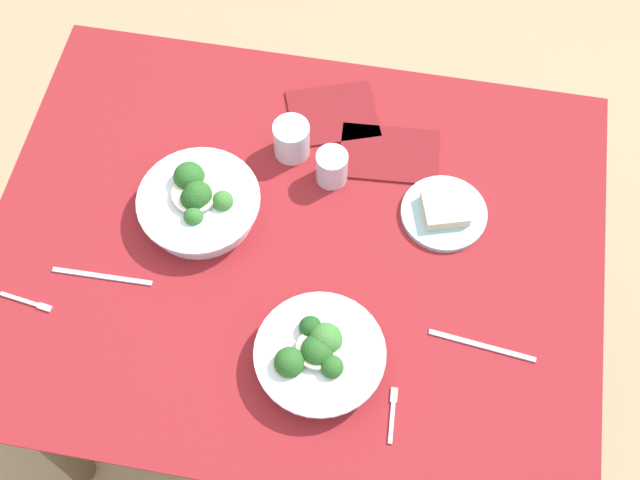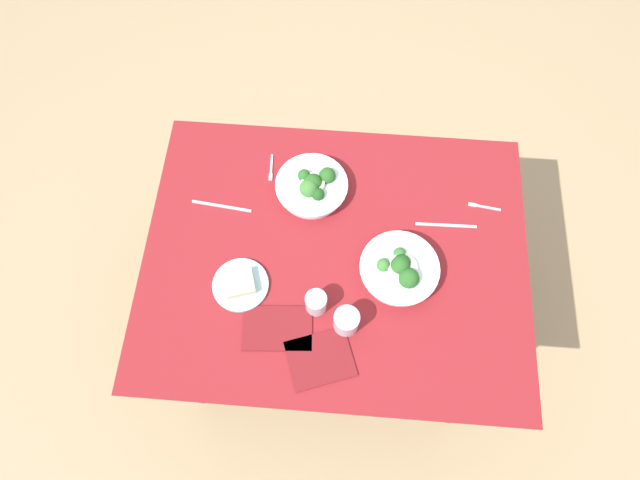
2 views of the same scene
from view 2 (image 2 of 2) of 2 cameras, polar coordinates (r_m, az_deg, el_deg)
The scene contains 13 objects.
ground_plane at distance 2.48m, azimuth 1.30°, elevation -8.29°, with size 6.00×6.00×0.00m, color tan.
dining_table at distance 1.87m, azimuth 1.70°, elevation -3.09°, with size 1.27×0.99×0.75m.
broccoli_bowl_far at distance 1.72m, azimuth 8.64°, elevation -3.15°, with size 0.26×0.26×0.10m.
broccoli_bowl_near at distance 1.84m, azimuth -0.67°, elevation 5.76°, with size 0.25×0.25×0.09m.
bread_side_plate at distance 1.73m, azimuth -8.37°, elevation -4.72°, with size 0.18×0.18×0.04m.
water_glass_center at distance 1.65m, azimuth 2.99°, elevation -8.67°, with size 0.08×0.08×0.09m, color silver.
water_glass_side at distance 1.66m, azimuth -0.27°, elevation -6.72°, with size 0.07×0.07×0.08m, color silver.
fork_by_far_bowl at distance 1.92m, azimuth 17.14°, elevation 3.41°, with size 0.11×0.03×0.00m.
fork_by_near_bowl at distance 1.92m, azimuth -5.10°, elevation 7.58°, with size 0.02×0.11×0.00m.
table_knife_left at distance 1.87m, azimuth -10.32°, elevation 3.57°, with size 0.21×0.01×0.00m, color #B7B7BC.
table_knife_right at distance 1.85m, azimuth 13.46°, elevation 1.53°, with size 0.21×0.01×0.00m, color #B7B7BC.
napkin_folded_upper at distance 1.69m, azimuth -4.41°, elevation -9.38°, with size 0.22×0.14×0.01m, color maroon.
napkin_folded_lower at distance 1.66m, azimuth 0.18°, elevation -12.57°, with size 0.19×0.16×0.01m, color maroon.
Camera 2 is at (0.00, 0.67, 2.38)m, focal length 29.94 mm.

